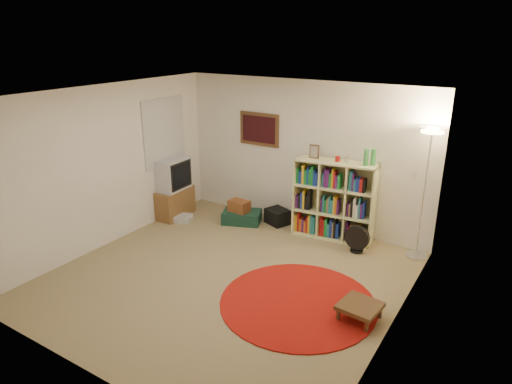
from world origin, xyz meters
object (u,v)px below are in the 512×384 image
tv_stand (171,188)px  side_table (360,307)px  bookshelf (333,201)px  suitcase (242,217)px  floor_fan (357,239)px  floor_lamp (430,151)px

tv_stand → side_table: bearing=-19.6°
bookshelf → suitcase: bookshelf is taller
bookshelf → side_table: 2.34m
floor_fan → side_table: floor_fan is taller
floor_lamp → suitcase: floor_lamp is taller
floor_lamp → suitcase: bearing=-173.8°
bookshelf → suitcase: size_ratio=2.03×
bookshelf → suitcase: 1.69m
floor_fan → suitcase: 2.14m
floor_fan → suitcase: floor_fan is taller
bookshelf → tv_stand: 2.95m
bookshelf → floor_lamp: floor_lamp is taller
floor_lamp → tv_stand: floor_lamp is taller
side_table → bookshelf: bearing=121.5°
tv_stand → side_table: tv_stand is taller
floor_lamp → floor_fan: 1.69m
suitcase → side_table: bearing=-52.6°
floor_lamp → side_table: (-0.18, -1.99, -1.48)m
bookshelf → floor_fan: (0.56, -0.31, -0.41)m
floor_lamp → tv_stand: bearing=-170.4°
tv_stand → floor_lamp: bearing=7.4°
suitcase → tv_stand: bearing=175.7°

